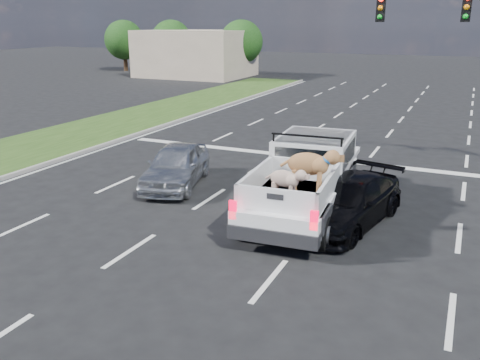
# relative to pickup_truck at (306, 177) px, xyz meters

# --- Properties ---
(ground) EXTENTS (160.00, 160.00, 0.00)m
(ground) POSITION_rel_pickup_truck_xyz_m (-1.20, -4.12, -1.04)
(ground) COLOR black
(ground) RESTS_ON ground
(road_markings) EXTENTS (17.75, 60.00, 0.01)m
(road_markings) POSITION_rel_pickup_truck_xyz_m (-1.20, 2.45, -1.03)
(road_markings) COLOR silver
(road_markings) RESTS_ON ground
(grass_median_left) EXTENTS (5.00, 60.00, 0.10)m
(grass_median_left) POSITION_rel_pickup_truck_xyz_m (-12.70, 1.88, -0.99)
(grass_median_left) COLOR #233F13
(grass_median_left) RESTS_ON ground
(curb_left) EXTENTS (0.15, 60.00, 0.14)m
(curb_left) POSITION_rel_pickup_truck_xyz_m (-10.25, 1.88, -0.97)
(curb_left) COLOR gray
(curb_left) RESTS_ON ground
(building_left) EXTENTS (10.00, 8.00, 4.40)m
(building_left) POSITION_rel_pickup_truck_xyz_m (-21.20, 31.88, 1.16)
(building_left) COLOR #B9A68D
(building_left) RESTS_ON ground
(tree_far_a) EXTENTS (4.20, 4.20, 5.40)m
(tree_far_a) POSITION_rel_pickup_truck_xyz_m (-31.20, 33.88, 2.25)
(tree_far_a) COLOR #332114
(tree_far_a) RESTS_ON ground
(tree_far_b) EXTENTS (4.20, 4.20, 5.40)m
(tree_far_b) POSITION_rel_pickup_truck_xyz_m (-25.20, 33.88, 2.25)
(tree_far_b) COLOR #332114
(tree_far_b) RESTS_ON ground
(tree_far_c) EXTENTS (4.20, 4.20, 5.40)m
(tree_far_c) POSITION_rel_pickup_truck_xyz_m (-17.20, 33.88, 2.25)
(tree_far_c) COLOR #332114
(tree_far_c) RESTS_ON ground
(pickup_truck) EXTENTS (2.57, 6.03, 2.21)m
(pickup_truck) POSITION_rel_pickup_truck_xyz_m (0.00, 0.00, 0.00)
(pickup_truck) COLOR black
(pickup_truck) RESTS_ON ground
(silver_sedan) EXTENTS (2.58, 4.25, 1.35)m
(silver_sedan) POSITION_rel_pickup_truck_xyz_m (-4.59, 0.67, -0.36)
(silver_sedan) COLOR silver
(silver_sedan) RESTS_ON ground
(black_coupe) EXTENTS (2.61, 4.58, 1.25)m
(black_coupe) POSITION_rel_pickup_truck_xyz_m (1.29, -0.36, -0.41)
(black_coupe) COLOR black
(black_coupe) RESTS_ON ground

